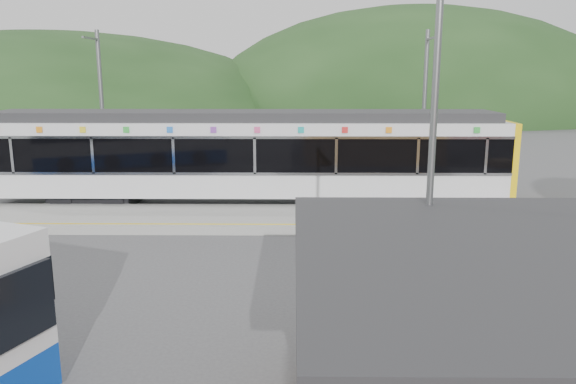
{
  "coord_description": "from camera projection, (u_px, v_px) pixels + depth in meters",
  "views": [
    {
      "loc": [
        1.37,
        -15.95,
        5.25
      ],
      "look_at": [
        1.19,
        1.0,
        1.61
      ],
      "focal_mm": 35.0,
      "sensor_mm": 36.0,
      "label": 1
    }
  ],
  "objects": [
    {
      "name": "ground",
      "position": [
        248.0,
        252.0,
        16.71
      ],
      "size": [
        120.0,
        120.0,
        0.0
      ],
      "primitive_type": "plane",
      "color": "#4C4C4F",
      "rests_on": "ground"
    },
    {
      "name": "hills",
      "position": [
        418.0,
        210.0,
        21.81
      ],
      "size": [
        146.0,
        149.0,
        26.0
      ],
      "color": "#1E3D19",
      "rests_on": "ground"
    },
    {
      "name": "platform",
      "position": [
        255.0,
        219.0,
        19.91
      ],
      "size": [
        26.0,
        3.2,
        0.3
      ],
      "primitive_type": "cube",
      "color": "#9E9E99",
      "rests_on": "ground"
    },
    {
      "name": "yellow_line",
      "position": [
        253.0,
        224.0,
        18.6
      ],
      "size": [
        26.0,
        0.1,
        0.01
      ],
      "primitive_type": "cube",
      "color": "yellow",
      "rests_on": "platform"
    },
    {
      "name": "train",
      "position": [
        245.0,
        154.0,
        22.15
      ],
      "size": [
        20.44,
        3.01,
        3.74
      ],
      "color": "black",
      "rests_on": "ground"
    },
    {
      "name": "catenary_mast_west",
      "position": [
        102.0,
        109.0,
        24.39
      ],
      "size": [
        0.18,
        1.8,
        7.0
      ],
      "color": "slate",
      "rests_on": "ground"
    },
    {
      "name": "catenary_mast_east",
      "position": [
        424.0,
        110.0,
        24.24
      ],
      "size": [
        0.18,
        1.8,
        7.0
      ],
      "color": "slate",
      "rests_on": "ground"
    },
    {
      "name": "lamp_post",
      "position": [
        434.0,
        147.0,
        9.38
      ],
      "size": [
        0.58,
        1.23,
        6.78
      ],
      "rotation": [
        0.0,
        0.0,
        0.43
      ],
      "color": "slate",
      "rests_on": "ground"
    }
  ]
}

